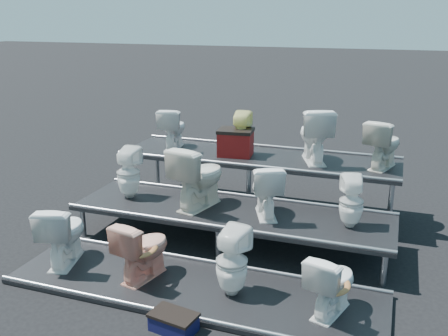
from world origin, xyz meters
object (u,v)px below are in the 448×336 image
(toilet_5, at_px, (199,176))
(toilet_11, at_px, (383,144))
(step_stool, at_px, (174,323))
(toilet_8, at_px, (173,128))
(toilet_3, at_px, (332,283))
(toilet_10, at_px, (314,134))
(toilet_2, at_px, (232,262))
(red_crate, at_px, (236,144))
(toilet_0, at_px, (63,233))
(toilet_4, at_px, (128,173))
(toilet_9, at_px, (241,133))
(toilet_1, at_px, (143,248))
(toilet_7, at_px, (351,202))
(toilet_6, at_px, (266,190))

(toilet_5, bearing_deg, toilet_11, -135.78)
(toilet_11, height_order, step_stool, toilet_11)
(toilet_8, bearing_deg, toilet_3, 128.94)
(toilet_10, bearing_deg, toilet_2, 61.04)
(red_crate, bearing_deg, toilet_0, -124.86)
(toilet_0, bearing_deg, toilet_10, -148.69)
(toilet_3, relative_size, toilet_8, 1.01)
(toilet_2, height_order, toilet_4, toilet_4)
(toilet_8, relative_size, step_stool, 1.52)
(toilet_0, distance_m, red_crate, 2.91)
(toilet_9, distance_m, step_stool, 3.53)
(toilet_4, height_order, red_crate, red_crate)
(toilet_10, relative_size, toilet_11, 1.17)
(toilet_0, bearing_deg, toilet_5, -147.84)
(toilet_10, bearing_deg, toilet_3, 83.71)
(toilet_4, xyz_separation_m, toilet_8, (0.08, 1.30, 0.37))
(toilet_0, height_order, toilet_2, toilet_0)
(toilet_1, height_order, toilet_4, toilet_4)
(toilet_2, height_order, toilet_11, toilet_11)
(toilet_8, height_order, toilet_10, toilet_10)
(toilet_3, distance_m, red_crate, 3.19)
(toilet_1, distance_m, toilet_7, 2.53)
(toilet_2, distance_m, toilet_4, 2.39)
(toilet_3, relative_size, toilet_6, 0.95)
(toilet_4, distance_m, toilet_10, 2.72)
(toilet_5, bearing_deg, toilet_10, -120.53)
(toilet_8, relative_size, toilet_10, 0.81)
(toilet_6, bearing_deg, toilet_0, 8.68)
(toilet_11, bearing_deg, toilet_1, 65.57)
(toilet_5, height_order, toilet_11, toilet_11)
(toilet_1, relative_size, toilet_5, 0.83)
(toilet_4, xyz_separation_m, toilet_6, (1.98, 0.00, -0.01))
(toilet_7, bearing_deg, toilet_9, -50.01)
(toilet_11, bearing_deg, toilet_0, 55.17)
(toilet_2, distance_m, toilet_5, 1.65)
(toilet_6, bearing_deg, toilet_3, 105.80)
(toilet_6, height_order, toilet_10, toilet_10)
(toilet_4, xyz_separation_m, toilet_5, (1.06, 0.00, 0.07))
(toilet_11, relative_size, red_crate, 1.38)
(toilet_1, distance_m, toilet_6, 1.73)
(toilet_0, distance_m, toilet_9, 3.04)
(toilet_10, bearing_deg, toilet_0, 25.45)
(toilet_4, distance_m, toilet_9, 1.83)
(toilet_1, height_order, toilet_8, toilet_8)
(toilet_3, relative_size, toilet_4, 0.92)
(toilet_6, xyz_separation_m, toilet_9, (-0.75, 1.30, 0.38))
(toilet_2, relative_size, toilet_11, 1.10)
(toilet_0, distance_m, toilet_10, 3.71)
(toilet_6, bearing_deg, red_crate, -78.96)
(toilet_4, bearing_deg, toilet_11, -159.08)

